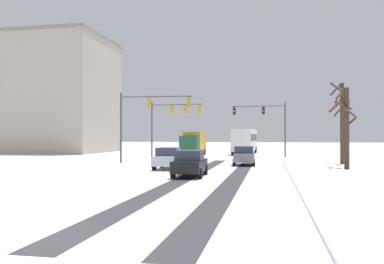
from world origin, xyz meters
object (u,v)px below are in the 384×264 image
at_px(bus_oncoming, 245,140).
at_px(bare_tree_sidewalk_mid, 346,124).
at_px(bare_tree_sidewalk_far, 342,118).
at_px(traffic_signal_far_right, 266,118).
at_px(car_grey_lead, 244,156).
at_px(car_silver_second, 169,158).
at_px(box_truck_delivery, 194,143).
at_px(office_building_far_left_block, 21,96).
at_px(traffic_signal_near_left, 146,112).
at_px(traffic_signal_far_left, 172,116).
at_px(car_black_third, 190,163).

distance_m(bus_oncoming, bare_tree_sidewalk_mid, 25.66).
bearing_deg(bare_tree_sidewalk_far, bus_oncoming, 117.46).
xyz_separation_m(traffic_signal_far_right, bus_oncoming, (-2.92, 6.54, -2.67)).
xyz_separation_m(car_grey_lead, bare_tree_sidewalk_far, (8.44, 2.80, 3.24)).
bearing_deg(bus_oncoming, bare_tree_sidewalk_mid, -69.52).
bearing_deg(car_grey_lead, car_silver_second, -135.95).
height_order(traffic_signal_far_right, box_truck_delivery, traffic_signal_far_right).
distance_m(car_grey_lead, office_building_far_left_block, 42.50).
bearing_deg(car_grey_lead, bare_tree_sidewalk_far, 18.36).
distance_m(traffic_signal_near_left, box_truck_delivery, 14.61).
distance_m(traffic_signal_far_right, bare_tree_sidewalk_mid, 18.52).
distance_m(traffic_signal_far_left, office_building_far_left_block, 29.28).
height_order(traffic_signal_far_right, car_black_third, traffic_signal_far_right).
bearing_deg(traffic_signal_far_right, car_grey_lead, -96.79).
bearing_deg(bare_tree_sidewalk_far, traffic_signal_near_left, -173.51).
xyz_separation_m(traffic_signal_far_left, box_truck_delivery, (1.71, 4.48, -3.16)).
distance_m(traffic_signal_far_right, car_grey_lead, 15.34).
distance_m(traffic_signal_far_left, box_truck_delivery, 5.75).
relative_size(box_truck_delivery, bare_tree_sidewalk_mid, 1.21).
height_order(car_grey_lead, office_building_far_left_block, office_building_far_left_block).
distance_m(traffic_signal_near_left, traffic_signal_far_left, 9.69).
xyz_separation_m(traffic_signal_far_right, office_building_far_left_block, (-37.43, 6.97, 4.05)).
bearing_deg(bus_oncoming, office_building_far_left_block, 179.28).
height_order(car_grey_lead, car_black_third, same).
distance_m(bare_tree_sidewalk_mid, office_building_far_left_block, 50.15).
height_order(traffic_signal_far_left, bus_oncoming, traffic_signal_far_left).
bearing_deg(traffic_signal_near_left, bus_oncoming, 69.06).
bearing_deg(traffic_signal_far_right, traffic_signal_far_left, -158.35).
height_order(car_black_third, bare_tree_sidewalk_mid, bare_tree_sidewalk_mid).
xyz_separation_m(traffic_signal_far_right, car_grey_lead, (-1.75, -14.74, -3.85)).
distance_m(car_silver_second, office_building_far_left_block, 41.30).
bearing_deg(bus_oncoming, box_truck_delivery, -133.82).
bearing_deg(office_building_far_left_block, box_truck_delivery, -13.29).
distance_m(traffic_signal_far_right, bare_tree_sidewalk_far, 13.70).
distance_m(traffic_signal_near_left, traffic_signal_far_right, 17.59).
relative_size(traffic_signal_near_left, car_silver_second, 1.62).
height_order(traffic_signal_far_right, car_grey_lead, traffic_signal_far_right).
xyz_separation_m(traffic_signal_near_left, box_truck_delivery, (1.80, 14.17, -3.04)).
bearing_deg(traffic_signal_far_left, bare_tree_sidewalk_mid, -38.37).
height_order(traffic_signal_near_left, box_truck_delivery, traffic_signal_near_left).
bearing_deg(bare_tree_sidewalk_mid, office_building_far_left_block, 150.66).
relative_size(car_black_third, office_building_far_left_block, 0.15).
height_order(traffic_signal_far_right, bare_tree_sidewalk_far, bare_tree_sidewalk_far).
xyz_separation_m(bare_tree_sidewalk_far, office_building_far_left_block, (-44.11, 18.92, 4.65)).
bearing_deg(box_truck_delivery, car_black_third, -79.84).
bearing_deg(car_silver_second, bare_tree_sidewalk_far, 30.02).
relative_size(traffic_signal_near_left, box_truck_delivery, 0.91).
bearing_deg(car_black_third, traffic_signal_near_left, 119.55).
relative_size(traffic_signal_far_left, car_silver_second, 1.56).
height_order(traffic_signal_far_left, office_building_far_left_block, office_building_far_left_block).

